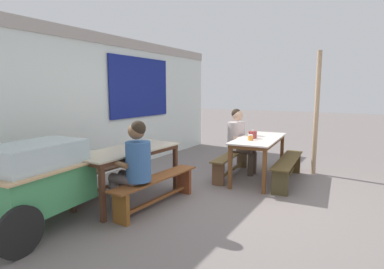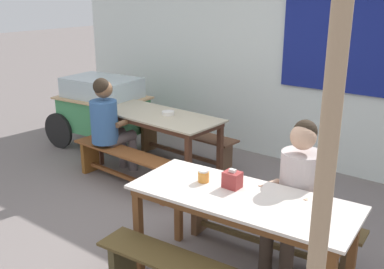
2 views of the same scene
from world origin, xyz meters
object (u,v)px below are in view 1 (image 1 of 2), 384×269
person_left_back_turned (134,162)px  wooden_support_post (316,114)px  dining_table_far (129,154)px  bench_near_back (231,161)px  food_cart (35,178)px  person_right_near_table (239,137)px  bench_near_front (288,167)px  bench_far_back (105,176)px  condiment_jar (250,138)px  dining_table_near (259,142)px  tissue_box (253,135)px  soup_bowl (132,146)px  bench_far_front (157,187)px

person_left_back_turned → wooden_support_post: (3.32, -1.70, 0.48)m
dining_table_far → bench_near_back: 2.18m
food_cart → person_right_near_table: 3.73m
bench_near_front → bench_far_back: bearing=130.9°
person_right_near_table → condiment_jar: 0.76m
dining_table_near → food_cart: food_cart is taller
tissue_box → condiment_jar: (-0.24, -0.05, -0.02)m
bench_near_back → condiment_jar: bearing=-124.6°
person_left_back_turned → wooden_support_post: 3.76m
dining_table_far → soup_bowl: size_ratio=11.25×
bench_far_back → person_left_back_turned: bearing=-112.8°
bench_far_front → bench_near_front: (2.09, -1.32, -0.00)m
dining_table_far → person_right_near_table: bearing=-20.4°
person_left_back_turned → condiment_jar: 2.21m
person_left_back_turned → condiment_jar: bearing=-22.6°
soup_bowl → wooden_support_post: size_ratio=0.06×
bench_near_back → wooden_support_post: size_ratio=0.69×
dining_table_far → bench_near_front: bearing=-41.6°
person_left_back_turned → food_cart: bearing=142.4°
bench_far_back → person_right_near_table: (2.23, -1.36, 0.43)m
condiment_jar → bench_near_back: bearing=55.4°
bench_near_front → tissue_box: (-0.17, 0.60, 0.56)m
tissue_box → bench_far_back: bearing=136.8°
dining_table_far → bench_far_back: 0.66m
person_left_back_turned → person_right_near_table: (2.64, -0.40, 0.01)m
dining_table_near → tissue_box: 0.21m
bench_near_back → wooden_support_post: (0.95, -1.34, 0.90)m
bench_far_back → food_cart: bearing=-169.2°
soup_bowl → wooden_support_post: (2.79, -2.19, 0.39)m
dining_table_near → soup_bowl: bearing=143.9°
bench_far_back → wooden_support_post: 4.05m
person_right_near_table → tissue_box: (-0.36, -0.40, 0.12)m
food_cart → person_right_near_table: size_ratio=1.28×
food_cart → condiment_jar: 3.34m
bench_near_front → food_cart: bearing=147.9°
condiment_jar → food_cart: bearing=152.2°
condiment_jar → wooden_support_post: 1.58m
dining_table_far → bench_near_front: size_ratio=0.99×
dining_table_far → food_cart: food_cart is taller
bench_near_back → bench_near_front: 1.05m
bench_near_front → dining_table_near: bearing=94.3°
person_left_back_turned → tissue_box: 2.42m
dining_table_far → condiment_jar: 2.10m
dining_table_near → condiment_jar: size_ratio=17.38×
bench_near_back → soup_bowl: soup_bowl is taller
person_right_near_table → bench_near_back: bearing=171.1°
bench_far_front → person_right_near_table: person_right_near_table is taller
bench_near_front → soup_bowl: bearing=135.5°
person_right_near_table → bench_near_front: bearing=-100.5°
food_cart → wooden_support_post: bearing=-29.6°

